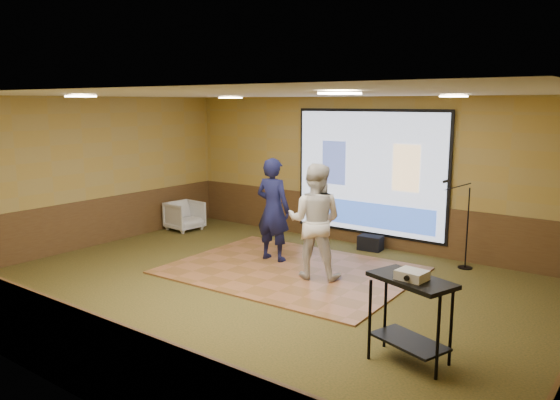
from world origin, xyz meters
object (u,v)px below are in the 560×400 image
Objects in this scene: mic_stand at (463,240)px; banquet_chair at (185,216)px; projector_screen at (369,174)px; duffel_bag at (371,243)px; dance_floor at (291,270)px; player_left at (273,209)px; projector at (412,275)px; av_table at (411,303)px; player_right at (315,221)px.

mic_stand is 6.13m from banquet_chair.
projector_screen is 1.38m from duffel_bag.
banquet_chair is at bearing 163.88° from dance_floor.
player_left reaches higher than duffel_bag.
projector is at bearing -57.67° from duffel_bag.
av_table is 1.36× the size of banquet_chair.
player_right is (1.16, -0.40, 0.01)m from player_left.
av_table is 2.15× the size of duffel_bag.
dance_floor is at bearing 150.36° from player_left.
player_right reaches higher than av_table.
projector_screen reaches higher than av_table.
projector is at bearing -68.04° from av_table.
player_right is 3.10m from av_table.
dance_floor is at bearing -96.00° from projector_screen.
mic_stand is 1.88m from duffel_bag.
av_table is (3.02, -1.94, 0.68)m from dance_floor.
dance_floor is 8.79× the size of duffel_bag.
projector is (2.79, -4.33, -0.44)m from projector_screen.
mic_stand is at bearing -149.67° from player_right.
av_table is (2.77, -4.28, -0.78)m from projector_screen.
player_right is at bearing 148.72° from projector.
player_right is at bearing -9.31° from dance_floor.
duffel_bag is at bearing -159.40° from mic_stand.
projector_screen is 2.26m from player_left.
projector is 0.20× the size of mic_stand.
projector_screen is 1.75× the size of player_right.
av_table is at bearing -57.55° from duffel_bag.
duffel_bag is at bearing -71.63° from banquet_chair.
player_right reaches higher than player_left.
player_left reaches higher than av_table.
duffel_bag is (-2.57, 4.06, -0.90)m from projector.
banquet_chair is at bearing 155.90° from av_table.
player_left is 1.21× the size of mic_stand.
banquet_chair is at bearing -162.61° from projector_screen.
mic_stand is at bearing 40.67° from dance_floor.
dance_floor is 2.14× the size of player_left.
banquet_chair reaches higher than duffel_bag.
duffel_bag is (0.22, -0.27, -1.33)m from projector_screen.
player_right is at bearing -100.06° from banquet_chair.
mic_stand is at bearing 100.19° from av_table.
player_right is 6.18× the size of projector.
player_right reaches higher than banquet_chair.
projector_screen is 1.77× the size of player_left.
dance_floor is at bearing -102.64° from duffel_bag.
banquet_chair is (-6.79, 3.08, -0.71)m from projector.
projector reaches higher than banquet_chair.
player_right reaches higher than mic_stand.
player_left is 6.14× the size of projector.
projector is at bearing 123.42° from player_right.
projector reaches higher than av_table.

